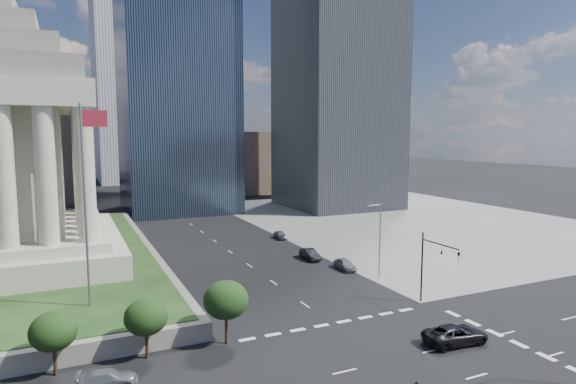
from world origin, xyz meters
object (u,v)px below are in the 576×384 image
flagpole (86,194)px  suv_grey (108,379)px  traffic_signal_ne (433,260)px  parked_sedan_near (345,264)px  parked_sedan_far (280,235)px  pickup_truck (456,334)px  parked_sedan_mid (310,254)px  street_lamp_north (379,236)px

flagpole → suv_grey: size_ratio=4.58×
traffic_signal_ne → parked_sedan_near: 17.28m
parked_sedan_far → flagpole: bearing=-132.9°
traffic_signal_ne → suv_grey: 34.36m
flagpole → parked_sedan_near: flagpole is taller
traffic_signal_ne → pickup_truck: (-4.58, -8.39, -4.41)m
flagpole → parked_sedan_near: (33.33, 6.35, -12.35)m
flagpole → parked_sedan_mid: 36.36m
pickup_truck → parked_sedan_far: (3.58, 47.63, -0.12)m
flagpole → parked_sedan_far: size_ratio=4.71×
suv_grey → parked_sedan_far: parked_sedan_far is taller
suv_grey → parked_sedan_near: size_ratio=0.97×
flagpole → traffic_signal_ne: flagpole is taller
traffic_signal_ne → parked_sedan_mid: traffic_signal_ne is taller
traffic_signal_ne → parked_sedan_mid: 24.35m
suv_grey → parked_sedan_near: 38.46m
traffic_signal_ne → parked_sedan_far: bearing=91.5°
traffic_signal_ne → parked_sedan_near: (-1.00, 16.66, -4.48)m
flagpole → parked_sedan_far: (33.33, 28.94, -12.39)m
parked_sedan_near → parked_sedan_far: (0.00, 22.58, -0.04)m
flagpole → parked_sedan_mid: (31.45, 13.46, -12.33)m
street_lamp_north → parked_sedan_far: (-1.83, 27.94, -4.94)m
parked_sedan_far → parked_sedan_near: bearing=-83.9°
traffic_signal_ne → pickup_truck: size_ratio=1.32×
pickup_truck → suv_grey: bearing=85.2°
traffic_signal_ne → parked_sedan_mid: (-2.88, 23.76, -4.46)m
traffic_signal_ne → flagpole: bearing=163.3°
street_lamp_north → pickup_truck: bearing=-105.4°
street_lamp_north → flagpole: bearing=-178.4°
pickup_truck → parked_sedan_mid: (1.71, 32.15, -0.06)m
traffic_signal_ne → pickup_truck: 10.52m
pickup_truck → parked_sedan_near: pickup_truck is taller
flagpole → traffic_signal_ne: size_ratio=2.50×
flagpole → parked_sedan_near: size_ratio=4.44×
pickup_truck → parked_sedan_far: pickup_truck is taller
pickup_truck → flagpole: bearing=63.0°
pickup_truck → parked_sedan_near: 25.30m
traffic_signal_ne → parked_sedan_far: size_ratio=1.88×
flagpole → parked_sedan_far: 45.84m
pickup_truck → parked_sedan_mid: 32.20m
suv_grey → parked_sedan_mid: parked_sedan_mid is taller
flagpole → traffic_signal_ne: 36.69m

